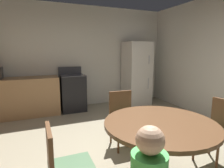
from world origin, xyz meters
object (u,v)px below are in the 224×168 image
at_px(oven_range, 73,92).
at_px(chair_north, 123,115).
at_px(chair_west, 64,166).
at_px(chair_east, 219,127).
at_px(refrigerator, 137,73).
at_px(dining_table, 160,136).

height_order(oven_range, chair_north, oven_range).
relative_size(chair_west, chair_east, 1.00).
bearing_deg(refrigerator, chair_east, -98.80).
distance_m(dining_table, chair_west, 1.03).
relative_size(chair_east, chair_north, 1.00).
relative_size(refrigerator, chair_west, 2.02).
distance_m(oven_range, dining_table, 3.18).
xyz_separation_m(dining_table, chair_west, (-1.02, 0.00, -0.10)).
bearing_deg(oven_range, dining_table, -83.70).
bearing_deg(dining_table, chair_north, 87.11).
xyz_separation_m(refrigerator, chair_west, (-2.51, -3.10, -0.38)).
relative_size(dining_table, chair_west, 1.39).
xyz_separation_m(chair_east, chair_north, (-0.97, 0.94, 0.00)).
xyz_separation_m(refrigerator, chair_north, (-1.44, -2.08, -0.38)).
relative_size(oven_range, chair_west, 1.26).
height_order(dining_table, chair_north, chair_north).
distance_m(dining_table, chair_east, 1.03).
distance_m(refrigerator, chair_east, 3.08).
height_order(oven_range, chair_east, oven_range).
xyz_separation_m(refrigerator, dining_table, (-1.49, -3.10, -0.28)).
xyz_separation_m(chair_west, chair_north, (1.07, 1.02, 0.00)).
relative_size(oven_range, refrigerator, 0.62).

